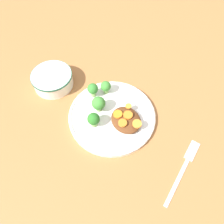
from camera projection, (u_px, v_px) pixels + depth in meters
ground_plane at (112, 117)px, 0.66m from camera, size 4.00×4.00×0.00m
plate at (112, 116)px, 0.65m from camera, size 0.26×0.26×0.02m
dip_bowl at (52, 79)px, 0.71m from camera, size 0.13×0.13×0.05m
stew_mound at (126, 120)px, 0.62m from camera, size 0.09×0.08×0.03m
broccoli_floret_0 at (99, 104)px, 0.63m from camera, size 0.04×0.04×0.05m
broccoli_floret_1 at (106, 87)px, 0.67m from camera, size 0.03×0.03×0.05m
broccoli_floret_2 at (93, 119)px, 0.61m from camera, size 0.04×0.04×0.05m
broccoli_floret_3 at (93, 89)px, 0.66m from camera, size 0.03×0.03×0.05m
carrot_slice_0 at (118, 114)px, 0.62m from camera, size 0.03×0.03×0.01m
carrot_slice_1 at (129, 106)px, 0.63m from camera, size 0.02×0.02×0.00m
carrot_slice_2 at (137, 124)px, 0.60m from camera, size 0.03×0.03×0.01m
carrot_slice_3 at (122, 123)px, 0.60m from camera, size 0.02×0.02×0.01m
carrot_slice_4 at (128, 115)px, 0.61m from camera, size 0.03×0.03×0.01m
fork at (185, 165)px, 0.58m from camera, size 0.10×0.19×0.01m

